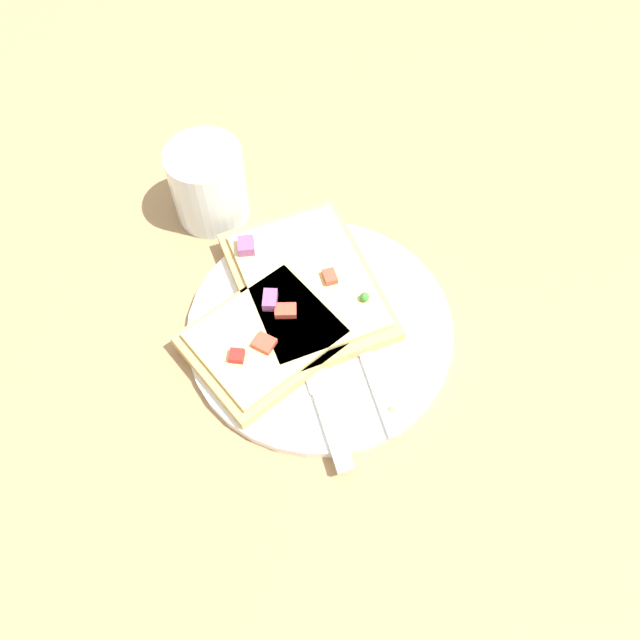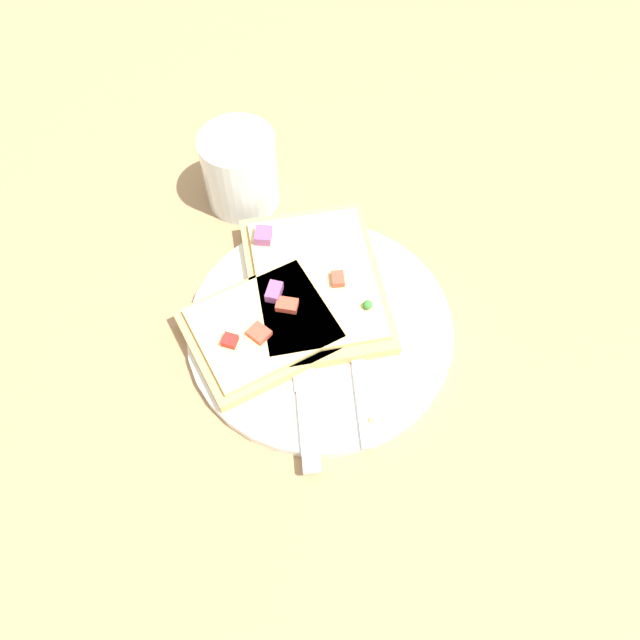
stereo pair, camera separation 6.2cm
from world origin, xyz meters
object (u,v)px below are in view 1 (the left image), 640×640
at_px(knife, 318,385).
at_px(pizza_slice_corner, 266,338).
at_px(plate, 320,328).
at_px(pizza_slice_main, 307,284).
at_px(drinking_glass, 209,184).
at_px(fork, 355,326).

relative_size(knife, pizza_slice_corner, 0.90).
distance_m(plate, pizza_slice_corner, 0.06).
bearing_deg(pizza_slice_corner, pizza_slice_main, 18.41).
height_order(knife, pizza_slice_corner, pizza_slice_corner).
distance_m(plate, drinking_glass, 0.20).
bearing_deg(knife, drinking_glass, 11.27).
xyz_separation_m(knife, pizza_slice_main, (0.06, -0.09, 0.01)).
distance_m(fork, drinking_glass, 0.23).
distance_m(plate, pizza_slice_main, 0.05).
xyz_separation_m(plate, pizza_slice_main, (0.03, -0.03, 0.02)).
bearing_deg(pizza_slice_main, pizza_slice_corner, 126.46).
bearing_deg(pizza_slice_main, plate, 175.68).
height_order(fork, knife, knife).
bearing_deg(pizza_slice_main, drinking_glass, 21.11).
xyz_separation_m(fork, pizza_slice_main, (0.07, -0.02, 0.01)).
bearing_deg(knife, pizza_slice_main, -10.55).
bearing_deg(fork, knife, 133.85).
bearing_deg(pizza_slice_corner, knife, -82.82).
height_order(knife, drinking_glass, drinking_glass).
xyz_separation_m(knife, pizza_slice_corner, (0.07, -0.02, 0.01)).
distance_m(knife, drinking_glass, 0.26).
bearing_deg(fork, pizza_slice_main, 30.70).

